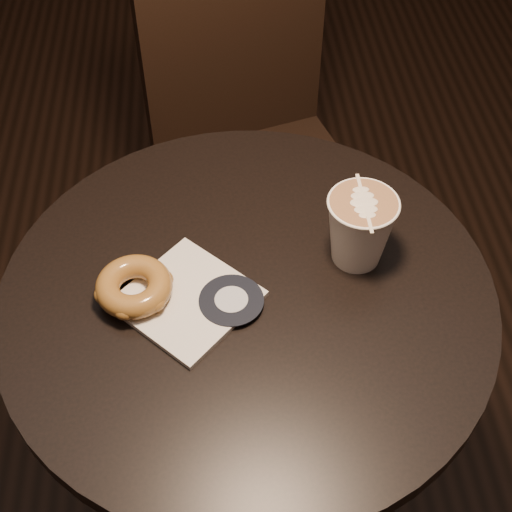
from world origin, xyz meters
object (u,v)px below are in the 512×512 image
object	(u,v)px
pastry_bag	(187,299)
doughnut	(134,286)
latte_cup	(359,230)
cafe_table	(248,366)
chair	(249,121)

from	to	relation	value
pastry_bag	doughnut	world-z (taller)	doughnut
pastry_bag	latte_cup	size ratio (longest dim) A/B	1.44
pastry_bag	doughnut	distance (m)	0.08
pastry_bag	cafe_table	bearing A→B (deg)	-35.91
cafe_table	chair	size ratio (longest dim) A/B	0.74
cafe_table	doughnut	bearing A→B (deg)	-178.91
chair	pastry_bag	bearing A→B (deg)	-118.40
chair	latte_cup	size ratio (longest dim) A/B	9.12
cafe_table	latte_cup	xyz separation A→B (m)	(0.16, 0.05, 0.25)
cafe_table	pastry_bag	xyz separation A→B (m)	(-0.08, -0.01, 0.20)
pastry_bag	latte_cup	xyz separation A→B (m)	(0.25, 0.06, 0.05)
doughnut	latte_cup	bearing A→B (deg)	9.28
cafe_table	doughnut	xyz separation A→B (m)	(-0.15, -0.00, 0.22)
cafe_table	doughnut	distance (m)	0.27
chair	cafe_table	bearing A→B (deg)	-111.01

